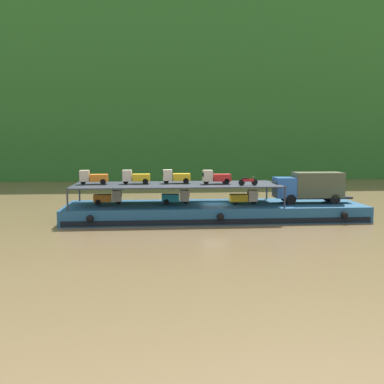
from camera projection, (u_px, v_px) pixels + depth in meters
The scene contains 13 objects.
ground_plane at pixel (214, 219), 44.66m from camera, with size 400.00×400.00×0.00m, color brown.
hillside_far_bank at pixel (178, 84), 104.26m from camera, with size 134.93×39.75×37.56m.
cargo_barge at pixel (214, 211), 44.56m from camera, with size 29.27×8.12×1.50m.
covered_lorry at pixel (310, 186), 44.86m from camera, with size 7.90×2.45×3.10m.
cargo_rack at pixel (176, 185), 43.95m from camera, with size 20.07×6.79×2.00m.
mini_truck_lower_stern at pixel (108, 197), 44.01m from camera, with size 2.78×1.27×1.38m.
mini_truck_lower_aft at pixel (176, 197), 44.36m from camera, with size 2.77×1.26×1.38m.
mini_truck_lower_mid at pixel (244, 197), 44.18m from camera, with size 2.74×1.20×1.38m.
mini_truck_upper_stern at pixel (93, 177), 43.70m from camera, with size 2.78×1.27×1.38m.
mini_truck_upper_mid at pixel (136, 177), 44.14m from camera, with size 2.75×1.22×1.38m.
mini_truck_upper_fore at pixel (176, 176), 44.65m from camera, with size 2.74×1.20×1.38m.
mini_truck_upper_bow at pixel (216, 177), 44.01m from camera, with size 2.79×1.28×1.38m.
motorcycle_upper_port at pixel (248, 181), 42.45m from camera, with size 1.90×0.55×0.87m.
Camera 1 is at (-6.07, -43.72, 7.66)m, focal length 41.75 mm.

